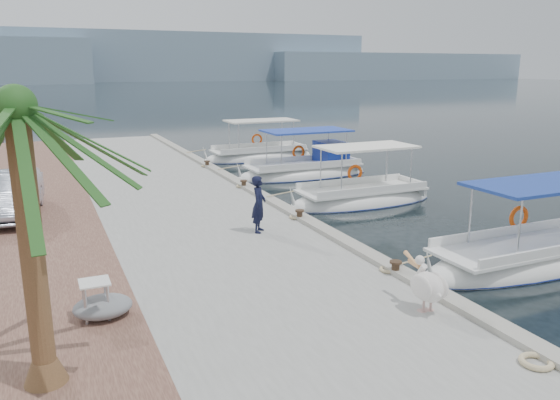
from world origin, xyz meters
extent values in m
plane|color=black|center=(0.00, 0.00, 0.00)|extent=(400.00, 400.00, 0.00)
cube|color=gray|center=(-3.00, 5.00, 0.25)|extent=(6.00, 40.00, 0.50)
cube|color=gray|center=(-0.22, 5.00, 0.56)|extent=(0.44, 40.00, 0.12)
cube|color=brown|center=(-8.00, 5.00, 0.25)|extent=(4.00, 40.00, 0.50)
cube|color=gray|center=(40.00, 210.00, 9.00)|extent=(160.00, 40.00, 18.00)
cube|color=gray|center=(140.00, 200.00, 5.50)|extent=(120.00, 40.00, 11.00)
ellipsoid|color=white|center=(4.35, -3.35, 0.05)|extent=(7.51, 2.15, 1.30)
ellipsoid|color=navy|center=(4.35, -3.35, 0.03)|extent=(7.55, 2.19, 0.22)
cube|color=white|center=(4.35, -3.35, 0.55)|extent=(6.16, 1.85, 0.08)
cube|color=navy|center=(4.54, -3.35, 2.19)|extent=(4.50, 1.98, 0.08)
cylinder|color=silver|center=(2.66, -4.15, 1.35)|extent=(0.05, 0.05, 1.60)
torus|color=#E24B0B|center=(4.65, -2.33, 1.00)|extent=(0.68, 0.12, 0.68)
ellipsoid|color=white|center=(3.64, 4.27, 0.05)|extent=(6.08, 2.11, 1.30)
ellipsoid|color=navy|center=(3.64, 4.27, 0.03)|extent=(6.12, 2.15, 0.22)
cube|color=white|center=(3.64, 4.27, 0.55)|extent=(4.99, 1.81, 0.08)
cube|color=white|center=(3.79, 4.27, 2.19)|extent=(3.65, 1.94, 0.08)
cylinder|color=silver|center=(2.27, 3.48, 1.35)|extent=(0.05, 0.05, 1.60)
torus|color=#E24B0B|center=(3.94, 5.27, 1.00)|extent=(0.68, 0.12, 0.68)
ellipsoid|color=white|center=(3.97, 10.03, 0.05)|extent=(6.74, 2.36, 1.30)
ellipsoid|color=navy|center=(3.97, 10.03, 0.03)|extent=(6.78, 2.40, 0.22)
cube|color=white|center=(3.97, 10.03, 0.55)|extent=(5.53, 2.03, 0.08)
cube|color=#223EAA|center=(4.14, 10.03, 2.19)|extent=(4.05, 2.17, 0.08)
cylinder|color=silver|center=(2.45, 9.15, 1.35)|extent=(0.05, 0.05, 1.60)
torus|color=#E24B0B|center=(4.27, 11.15, 1.00)|extent=(0.68, 0.12, 0.68)
cube|color=navy|center=(5.49, 10.03, 1.10)|extent=(1.20, 1.65, 1.00)
ellipsoid|color=white|center=(3.88, 15.53, 0.05)|extent=(6.57, 2.17, 1.30)
ellipsoid|color=navy|center=(3.88, 15.53, 0.03)|extent=(6.60, 2.21, 0.22)
cube|color=white|center=(3.88, 15.53, 0.55)|extent=(5.38, 1.86, 0.08)
cube|color=silver|center=(4.05, 15.53, 2.19)|extent=(3.94, 1.99, 0.08)
cylinder|color=silver|center=(2.41, 14.72, 1.35)|extent=(0.05, 0.05, 1.60)
torus|color=#E24B0B|center=(4.18, 16.56, 1.00)|extent=(0.68, 0.12, 0.68)
cylinder|color=black|center=(-0.35, -3.50, 0.65)|extent=(0.18, 0.18, 0.30)
cylinder|color=black|center=(-0.35, -3.50, 0.80)|extent=(0.28, 0.28, 0.05)
cylinder|color=black|center=(-0.35, 1.50, 0.65)|extent=(0.18, 0.18, 0.30)
cylinder|color=black|center=(-0.35, 1.50, 0.80)|extent=(0.28, 0.28, 0.05)
cylinder|color=black|center=(-0.35, 6.50, 0.65)|extent=(0.18, 0.18, 0.30)
cylinder|color=black|center=(-0.35, 6.50, 0.80)|extent=(0.28, 0.28, 0.05)
cylinder|color=black|center=(-0.35, 11.50, 0.65)|extent=(0.18, 0.18, 0.30)
cylinder|color=black|center=(-0.35, 11.50, 0.80)|extent=(0.28, 0.28, 0.05)
cylinder|color=tan|center=(-1.01, -5.34, 0.66)|extent=(0.05, 0.05, 0.31)
cylinder|color=tan|center=(-0.85, -5.36, 0.66)|extent=(0.05, 0.05, 0.31)
ellipsoid|color=silver|center=(-0.93, -5.35, 1.00)|extent=(0.53, 0.78, 0.58)
cylinder|color=silver|center=(-0.90, -5.08, 1.25)|extent=(0.15, 0.28, 0.31)
sphere|color=silver|center=(-0.89, -4.99, 1.43)|extent=(0.19, 0.19, 0.19)
cone|color=#EAA566|center=(-0.85, -4.71, 1.34)|extent=(0.16, 0.57, 0.23)
imported|color=black|center=(-1.95, 0.87, 1.32)|extent=(0.65, 0.71, 1.64)
cylinder|color=brown|center=(-7.74, -5.00, 2.53)|extent=(0.34, 0.34, 4.07)
cone|color=brown|center=(-7.74, -5.00, 0.68)|extent=(0.64, 0.64, 0.36)
imported|color=#A0A7B7|center=(-8.48, 5.61, 1.20)|extent=(1.97, 4.42, 1.41)
ellipsoid|color=slate|center=(-6.70, -3.04, 0.70)|extent=(1.10, 0.90, 0.40)
cylinder|color=silver|center=(-7.01, -3.24, 0.85)|extent=(0.06, 0.06, 0.70)
cylinder|color=silver|center=(-6.61, -3.24, 0.85)|extent=(0.06, 0.06, 0.70)
cylinder|color=silver|center=(-7.01, -2.84, 0.85)|extent=(0.06, 0.06, 0.70)
cylinder|color=silver|center=(-6.61, -2.84, 0.85)|extent=(0.06, 0.06, 0.70)
cube|color=white|center=(-6.81, -3.04, 1.21)|extent=(0.55, 0.55, 0.03)
torus|color=#C6B284|center=(-0.60, -7.64, 0.55)|extent=(0.54, 0.54, 0.10)
camera|label=1|loc=(-7.50, -13.13, 5.10)|focal=35.00mm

